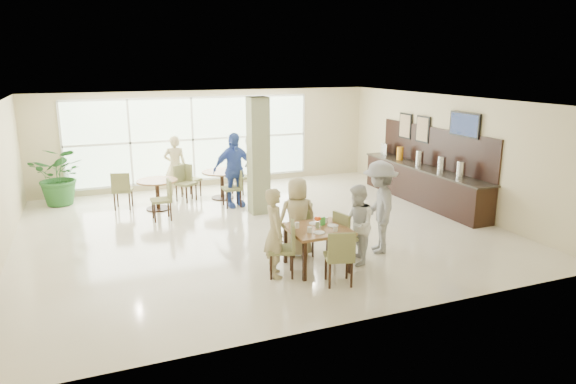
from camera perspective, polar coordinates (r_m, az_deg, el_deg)
name	(u,v)px	position (r m, az deg, el deg)	size (l,w,h in m)	color
ground	(259,228)	(11.42, -3.19, -4.07)	(10.00, 10.00, 0.00)	beige
room_shell	(258,153)	(11.01, -3.31, 4.38)	(10.00, 10.00, 10.00)	white
window_bank	(193,140)	(15.19, -10.53, 5.74)	(7.00, 0.04, 7.00)	silver
column	(258,156)	(12.30, -3.32, 4.00)	(0.45, 0.45, 2.80)	#7B825A
main_table	(317,232)	(9.09, 3.28, -4.51)	(1.04, 1.04, 0.75)	brown
round_table_left	(157,188)	(13.15, -14.33, 0.47)	(1.01, 1.01, 0.75)	brown
round_table_right	(222,178)	(13.89, -7.35, 1.59)	(1.07, 1.07, 0.75)	brown
chairs_main_table	(318,243)	(9.16, 3.33, -5.63)	(1.95, 2.03, 0.95)	olive
chairs_table_left	(157,191)	(13.15, -14.35, 0.12)	(2.20, 2.01, 0.95)	olive
chairs_table_right	(221,181)	(13.89, -7.43, 1.19)	(2.02, 1.91, 0.95)	olive
tabletop_clutter	(319,225)	(9.05, 3.45, -3.65)	(0.77, 0.70, 0.21)	white
buffet_counter	(423,182)	(13.85, 14.79, 1.13)	(0.64, 4.70, 1.95)	black
wall_tv	(465,125)	(12.89, 19.03, 7.09)	(0.06, 1.00, 0.58)	black
framed_art_a	(423,129)	(14.17, 14.75, 6.75)	(0.05, 0.55, 0.70)	black
framed_art_b	(405,126)	(14.81, 12.91, 7.17)	(0.05, 0.55, 0.70)	black
potted_plant	(60,176)	(14.36, -23.96, 1.65)	(1.36, 1.36, 1.51)	#245A24
teen_left	(275,233)	(8.73, -1.46, -4.54)	(0.56, 0.37, 1.55)	tan
teen_far	(297,217)	(9.64, 1.04, -2.80)	(0.74, 0.40, 1.52)	tan
teen_right	(357,225)	(9.36, 7.66, -3.63)	(0.71, 0.56, 1.47)	white
teen_standing	(379,207)	(9.95, 10.11, -1.66)	(1.16, 0.66, 1.79)	#98989B
adult_a	(234,170)	(13.00, -6.04, 2.45)	(1.11, 0.63, 1.89)	#3B58B1
adult_b	(255,163)	(13.95, -3.70, 3.26)	(1.73, 0.75, 1.86)	white
adult_standing	(175,165)	(14.44, -12.43, 2.90)	(0.60, 0.40, 1.65)	tan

